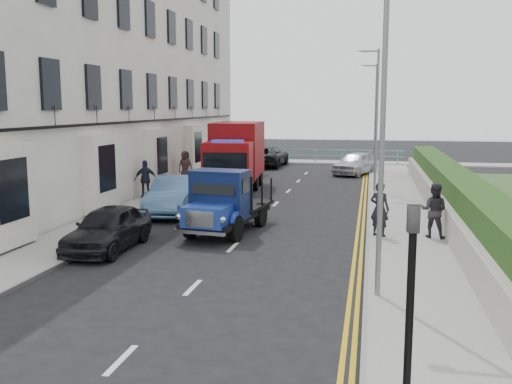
# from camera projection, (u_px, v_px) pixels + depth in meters

# --- Properties ---
(ground) EXTENTS (120.00, 120.00, 0.00)m
(ground) POSITION_uv_depth(u_px,v_px,m) (215.00, 265.00, 15.51)
(ground) COLOR black
(ground) RESTS_ON ground
(pavement_west) EXTENTS (2.40, 38.00, 0.12)m
(pavement_west) POSITION_uv_depth(u_px,v_px,m) (156.00, 203.00, 25.24)
(pavement_west) COLOR gray
(pavement_west) RESTS_ON ground
(pavement_east) EXTENTS (2.60, 38.00, 0.12)m
(pavement_east) POSITION_uv_depth(u_px,v_px,m) (400.00, 211.00, 23.19)
(pavement_east) COLOR gray
(pavement_east) RESTS_ON ground
(promenade) EXTENTS (30.00, 2.50, 0.12)m
(promenade) POSITION_uv_depth(u_px,v_px,m) (316.00, 162.00, 43.61)
(promenade) COLOR gray
(promenade) RESTS_ON ground
(sea_plane) EXTENTS (120.00, 120.00, 0.00)m
(sea_plane) POSITION_uv_depth(u_px,v_px,m) (339.00, 140.00, 73.67)
(sea_plane) COLOR slate
(sea_plane) RESTS_ON ground
(terrace_west) EXTENTS (6.31, 30.20, 14.25)m
(terrace_west) POSITION_uv_depth(u_px,v_px,m) (102.00, 49.00, 28.90)
(terrace_west) COLOR white
(terrace_west) RESTS_ON ground
(garden_east) EXTENTS (1.45, 28.00, 1.75)m
(garden_east) POSITION_uv_depth(u_px,v_px,m) (450.00, 192.00, 22.69)
(garden_east) COLOR #B2AD9E
(garden_east) RESTS_ON ground
(seafront_railing) EXTENTS (13.00, 0.08, 1.11)m
(seafront_railing) POSITION_uv_depth(u_px,v_px,m) (315.00, 156.00, 42.76)
(seafront_railing) COLOR #59B2A5
(seafront_railing) RESTS_ON ground
(lamp_near) EXTENTS (1.23, 0.18, 7.00)m
(lamp_near) POSITION_uv_depth(u_px,v_px,m) (377.00, 120.00, 12.16)
(lamp_near) COLOR slate
(lamp_near) RESTS_ON ground
(lamp_mid) EXTENTS (1.23, 0.18, 7.00)m
(lamp_mid) POSITION_uv_depth(u_px,v_px,m) (374.00, 112.00, 27.67)
(lamp_mid) COLOR slate
(lamp_mid) RESTS_ON ground
(lamp_far) EXTENTS (1.23, 0.18, 7.00)m
(lamp_far) POSITION_uv_depth(u_px,v_px,m) (374.00, 111.00, 37.36)
(lamp_far) COLOR slate
(lamp_far) RESTS_ON ground
(traffic_signal) EXTENTS (0.16, 0.20, 3.10)m
(traffic_signal) POSITION_uv_depth(u_px,v_px,m) (411.00, 287.00, 7.03)
(traffic_signal) COLOR black
(traffic_signal) RESTS_ON ground
(bedford_lorry) EXTENTS (2.37, 4.77, 2.17)m
(bedford_lorry) POSITION_uv_depth(u_px,v_px,m) (222.00, 206.00, 19.00)
(bedford_lorry) COLOR black
(bedford_lorry) RESTS_ON ground
(red_lorry) EXTENTS (2.81, 6.79, 3.47)m
(red_lorry) POSITION_uv_depth(u_px,v_px,m) (236.00, 155.00, 28.96)
(red_lorry) COLOR black
(red_lorry) RESTS_ON ground
(parked_car_front) EXTENTS (1.59, 3.91, 1.33)m
(parked_car_front) POSITION_uv_depth(u_px,v_px,m) (108.00, 228.00, 17.08)
(parked_car_front) COLOR black
(parked_car_front) RESTS_ON ground
(parked_car_mid) EXTENTS (2.04, 4.67, 1.49)m
(parked_car_mid) POSITION_uv_depth(u_px,v_px,m) (175.00, 195.00, 22.89)
(parked_car_mid) COLOR #4F79A9
(parked_car_mid) RESTS_ON ground
(parked_car_rear) EXTENTS (1.95, 4.34, 1.24)m
(parked_car_rear) POSITION_uv_depth(u_px,v_px,m) (210.00, 182.00, 27.75)
(parked_car_rear) COLOR #A2A3A7
(parked_car_rear) RESTS_ON ground
(seafront_car_left) EXTENTS (2.60, 5.31, 1.45)m
(seafront_car_left) POSITION_uv_depth(u_px,v_px,m) (267.00, 156.00, 40.97)
(seafront_car_left) COLOR black
(seafront_car_left) RESTS_ON ground
(seafront_car_right) EXTENTS (3.16, 4.60, 1.45)m
(seafront_car_right) POSITION_uv_depth(u_px,v_px,m) (356.00, 163.00, 36.08)
(seafront_car_right) COLOR silver
(seafront_car_right) RESTS_ON ground
(pedestrian_east_near) EXTENTS (0.76, 0.65, 1.77)m
(pedestrian_east_near) POSITION_uv_depth(u_px,v_px,m) (380.00, 209.00, 18.36)
(pedestrian_east_near) COLOR black
(pedestrian_east_near) RESTS_ON pavement_east
(pedestrian_east_far) EXTENTS (1.01, 0.88, 1.75)m
(pedestrian_east_far) POSITION_uv_depth(u_px,v_px,m) (434.00, 210.00, 18.16)
(pedestrian_east_far) COLOR #2C2730
(pedestrian_east_far) RESTS_ON pavement_east
(pedestrian_west_near) EXTENTS (1.09, 0.89, 1.73)m
(pedestrian_west_near) POSITION_uv_depth(u_px,v_px,m) (146.00, 179.00, 26.05)
(pedestrian_west_near) COLOR #191F2D
(pedestrian_west_near) RESTS_ON pavement_west
(pedestrian_west_far) EXTENTS (1.00, 0.99, 1.74)m
(pedestrian_west_far) POSITION_uv_depth(u_px,v_px,m) (185.00, 166.00, 31.57)
(pedestrian_west_far) COLOR #3D2C2C
(pedestrian_west_far) RESTS_ON pavement_west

